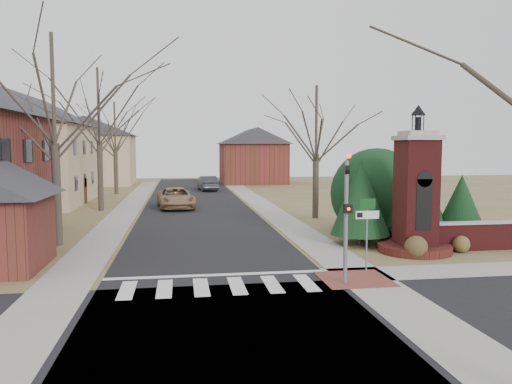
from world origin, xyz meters
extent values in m
plane|color=brown|center=(0.00, 0.00, 0.00)|extent=(120.00, 120.00, 0.00)
cube|color=black|center=(0.00, 22.00, 0.01)|extent=(8.00, 70.00, 0.01)
cube|color=black|center=(0.00, -3.00, 0.01)|extent=(120.00, 8.00, 0.01)
cube|color=silver|center=(0.00, 0.80, 0.01)|extent=(8.00, 2.20, 0.02)
cube|color=silver|center=(0.00, 2.30, 0.01)|extent=(8.00, 0.35, 0.02)
cube|color=gray|center=(5.20, 22.00, 0.01)|extent=(2.00, 60.00, 0.02)
cube|color=gray|center=(-5.20, 22.00, 0.01)|extent=(2.00, 60.00, 0.02)
cube|color=brown|center=(4.80, 1.00, 0.01)|extent=(2.40, 2.40, 0.02)
cylinder|color=slate|center=(4.30, 0.60, 2.10)|extent=(0.14, 0.14, 4.20)
imported|color=black|center=(4.30, 0.60, 4.05)|extent=(0.15, 0.18, 0.90)
sphere|color=#FF0C05|center=(4.30, 0.38, 4.35)|extent=(0.14, 0.14, 0.14)
cube|color=black|center=(4.30, 0.42, 2.60)|extent=(0.28, 0.16, 0.30)
sphere|color=#FF0C05|center=(4.30, 0.33, 2.60)|extent=(0.11, 0.11, 0.11)
cylinder|color=slate|center=(5.60, 2.00, 1.30)|extent=(0.06, 0.06, 2.60)
cube|color=silver|center=(5.60, 1.98, 2.15)|extent=(0.90, 0.03, 0.30)
cube|color=black|center=(5.30, 1.97, 2.15)|extent=(0.22, 0.02, 0.18)
cube|color=#0D3F16|center=(5.60, 1.98, 2.55)|extent=(0.60, 0.03, 0.40)
cylinder|color=#561919|center=(9.00, 5.00, 0.18)|extent=(3.20, 3.20, 0.36)
cube|color=#561919|center=(9.00, 5.00, 2.50)|extent=(1.50, 1.50, 5.00)
cube|color=black|center=(9.00, 4.28, 2.20)|extent=(0.70, 0.10, 2.20)
cube|color=gray|center=(9.00, 5.00, 5.05)|extent=(1.70, 1.70, 0.20)
cube|color=gray|center=(9.00, 5.00, 5.25)|extent=(1.30, 1.30, 0.20)
cylinder|color=black|center=(9.00, 5.00, 5.65)|extent=(0.20, 0.20, 0.60)
cone|color=black|center=(9.00, 5.00, 6.25)|extent=(0.64, 0.64, 0.45)
cube|color=#561919|center=(13.50, 5.00, 0.60)|extent=(7.50, 0.40, 1.20)
cube|color=gray|center=(13.50, 5.00, 1.25)|extent=(7.50, 0.50, 0.10)
cube|color=beige|center=(-13.50, 27.00, 3.20)|extent=(9.00, 12.00, 6.40)
cube|color=beige|center=(-12.00, 48.00, 3.00)|extent=(10.00, 8.00, 6.00)
cube|color=beige|center=(-14.80, 46.40, 6.99)|extent=(0.75, 0.75, 3.08)
cube|color=maroon|center=(8.00, 48.00, 2.50)|extent=(8.00, 8.00, 5.00)
cube|color=maroon|center=(5.76, 46.40, 5.90)|extent=(0.75, 0.75, 2.80)
cylinder|color=#473D33|center=(7.20, 7.00, 0.25)|extent=(0.20, 0.20, 0.50)
cone|color=black|center=(7.20, 7.00, 2.30)|extent=(2.80, 2.80, 3.60)
cylinder|color=#473D33|center=(10.50, 8.20, 0.25)|extent=(0.20, 0.20, 0.50)
cone|color=black|center=(10.50, 8.20, 2.60)|extent=(3.40, 3.40, 4.20)
cylinder|color=#473D33|center=(12.50, 7.20, 0.25)|extent=(0.20, 0.20, 0.50)
cone|color=black|center=(12.50, 7.20, 1.90)|extent=(2.40, 2.40, 2.80)
sphere|color=black|center=(9.00, 9.50, 2.40)|extent=(4.80, 4.80, 4.80)
cylinder|color=#473D33|center=(-7.00, 9.00, 2.42)|extent=(0.40, 0.40, 4.83)
cylinder|color=#473D33|center=(-7.00, 22.00, 2.52)|extent=(0.40, 0.40, 5.04)
cylinder|color=#473D33|center=(-7.50, 35.00, 2.21)|extent=(0.40, 0.40, 4.41)
cylinder|color=#473D33|center=(7.50, 16.00, 2.10)|extent=(0.40, 0.40, 4.20)
imported|color=#9C7755|center=(-1.60, 22.75, 0.77)|extent=(3.09, 5.79, 1.55)
imported|color=#34373C|center=(1.60, 37.72, 0.78)|extent=(2.19, 4.89, 1.56)
sphere|color=brown|center=(8.50, 3.84, 0.48)|extent=(0.95, 0.95, 0.95)
sphere|color=brown|center=(11.00, 4.60, 0.37)|extent=(0.75, 0.75, 0.75)
camera|label=1|loc=(-1.23, -15.49, 4.67)|focal=35.00mm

